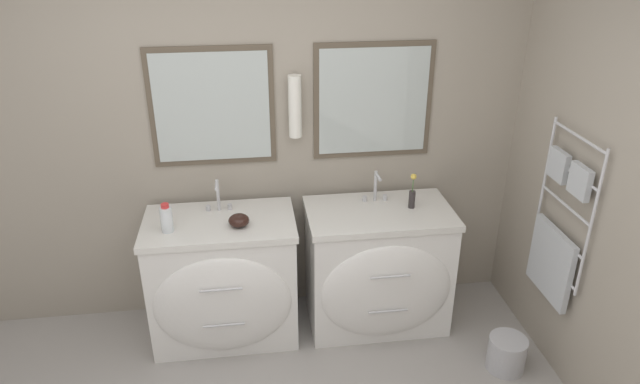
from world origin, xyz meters
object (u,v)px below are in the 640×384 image
at_px(vanity_right, 378,268).
at_px(waste_bin, 507,353).
at_px(toiletry_bottle, 167,219).
at_px(flower_vase, 412,195).
at_px(amenity_bowl, 239,220).
at_px(vanity_left, 224,280).

xyz_separation_m(vanity_right, waste_bin, (0.71, -0.57, -0.33)).
bearing_deg(toiletry_bottle, flower_vase, 4.02).
bearing_deg(toiletry_bottle, vanity_right, 2.47).
bearing_deg(waste_bin, flower_vase, 128.52).
bearing_deg(flower_vase, amenity_bowl, -174.82).
xyz_separation_m(toiletry_bottle, waste_bin, (2.06, -0.51, -0.84)).
bearing_deg(flower_vase, waste_bin, -51.48).
bearing_deg(flower_vase, vanity_right, -166.48).
bearing_deg(toiletry_bottle, waste_bin, -13.99).
distance_m(vanity_left, toiletry_bottle, 0.60).
distance_m(toiletry_bottle, amenity_bowl, 0.43).
distance_m(vanity_right, amenity_bowl, 1.03).
bearing_deg(amenity_bowl, vanity_left, 158.50).
bearing_deg(toiletry_bottle, amenity_bowl, 0.99).
relative_size(toiletry_bottle, waste_bin, 0.77).
height_order(amenity_bowl, waste_bin, amenity_bowl).
bearing_deg(amenity_bowl, vanity_right, 3.16).
height_order(vanity_left, vanity_right, same).
bearing_deg(amenity_bowl, flower_vase, 5.18).
distance_m(toiletry_bottle, flower_vase, 1.57).
xyz_separation_m(amenity_bowl, flower_vase, (1.13, 0.10, 0.06)).
xyz_separation_m(vanity_left, toiletry_bottle, (-0.30, -0.06, 0.51)).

